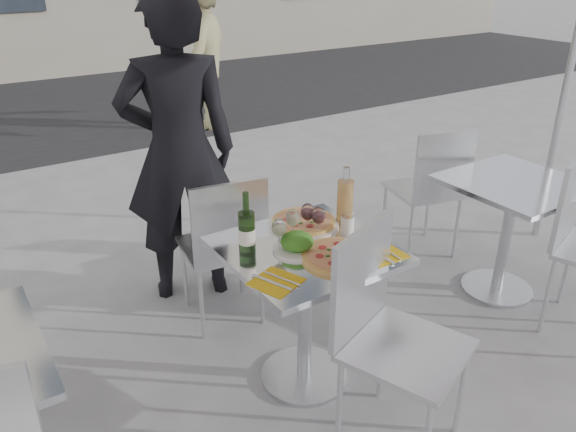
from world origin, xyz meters
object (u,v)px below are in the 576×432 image
main_table (305,287)px  chair_far (225,240)px  side_chair_rfar (432,183)px  pizza_near (340,256)px  sugar_shaker (347,224)px  napkin_right (382,253)px  pedestrian_b (201,50)px  wineglass_white_b (293,219)px  chair_near (385,323)px  side_table_right (510,214)px  wineglass_white_a (279,229)px  wineglass_red_a (318,216)px  napkin_left (276,282)px  carafe (345,200)px  wine_bottle (247,231)px  pizza_far (304,222)px  salad_plate (297,243)px  woman_diner (179,152)px  wineglass_red_b (308,213)px

main_table → chair_far: (-0.10, 0.62, 0.00)m
side_chair_rfar → pizza_near: bearing=42.1°
main_table → side_chair_rfar: 1.55m
sugar_shaker → napkin_right: 0.24m
pedestrian_b → sugar_shaker: 4.57m
main_table → wineglass_white_b: wineglass_white_b is taller
main_table → chair_near: size_ratio=0.76×
side_table_right → wineglass_white_b: (-1.51, 0.10, 0.32)m
wineglass_white_a → chair_near: bearing=-69.0°
wineglass_red_a → napkin_left: bearing=-148.6°
pedestrian_b → carafe: size_ratio=6.40×
wineglass_white_a → napkin_right: bearing=-37.1°
pedestrian_b → carafe: bearing=25.9°
wine_bottle → sugar_shaker: 0.50m
pedestrian_b → side_chair_rfar: bearing=40.4°
pizza_far → salad_plate: size_ratio=1.58×
napkin_left → napkin_right: (0.52, -0.06, 0.00)m
wineglass_white_a → carafe: bearing=9.4°
woman_diner → sugar_shaker: 1.15m
chair_near → pizza_near: 0.35m
chair_far → side_chair_rfar: size_ratio=0.97×
main_table → wineglass_red_b: size_ratio=4.76×
napkin_right → pizza_near: bearing=158.9°
pizza_near → pizza_far: 0.36m
main_table → chair_near: chair_near is taller
main_table → napkin_left: bearing=-147.2°
carafe → chair_far: bearing=128.9°
chair_far → wine_bottle: bearing=82.8°
salad_plate → wineglass_red_b: bearing=39.2°
pizza_far → wineglass_red_a: 0.17m
woman_diner → pizza_far: (0.26, -0.89, -0.16)m
side_table_right → pizza_near: size_ratio=2.23×
woman_diner → wineglass_red_b: 1.00m
sugar_shaker → wineglass_red_a: size_ratio=0.68×
pizza_near → napkin_right: 0.19m
side_table_right → wine_bottle: (-1.75, 0.10, 0.32)m
chair_near → pizza_far: size_ratio=2.86×
pizza_near → napkin_right: size_ratio=1.68×
salad_plate → side_table_right: bearing=-0.2°
wineglass_white_a → wineglass_red_a: 0.22m
main_table → chair_far: bearing=99.2°
napkin_right → wineglass_red_b: bearing=116.2°
pizza_near → wineglass_white_a: size_ratio=2.13×
wineglass_red_a → wineglass_red_b: 0.06m
woman_diner → wineglass_red_b: (0.23, -0.97, -0.06)m
side_table_right → napkin_right: size_ratio=3.75×
napkin_right → pizza_far: bearing=106.9°
pedestrian_b → napkin_right: (-1.29, -4.62, -0.18)m
wineglass_red_a → wineglass_red_b: bearing=110.6°
chair_near → sugar_shaker: 0.54m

